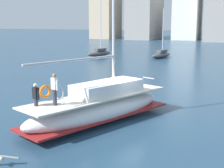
{
  "coord_description": "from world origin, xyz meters",
  "views": [
    {
      "loc": [
        6.62,
        -17.63,
        5.49
      ],
      "look_at": [
        -0.77,
        0.39,
        1.8
      ],
      "focal_mm": 52.7,
      "sensor_mm": 36.0,
      "label": 1
    }
  ],
  "objects_px": {
    "moored_sloop_near": "(99,53)",
    "moored_sloop_far": "(161,54)",
    "seagull": "(1,158)",
    "main_sailboat": "(99,106)"
  },
  "relations": [
    {
      "from": "moored_sloop_near",
      "to": "moored_sloop_far",
      "type": "distance_m",
      "value": 9.97
    },
    {
      "from": "moored_sloop_far",
      "to": "seagull",
      "type": "relative_size",
      "value": 6.57
    },
    {
      "from": "main_sailboat",
      "to": "seagull",
      "type": "bearing_deg",
      "value": -99.32
    },
    {
      "from": "main_sailboat",
      "to": "moored_sloop_far",
      "type": "relative_size",
      "value": 1.55
    },
    {
      "from": "moored_sloop_near",
      "to": "moored_sloop_far",
      "type": "relative_size",
      "value": 1.2
    },
    {
      "from": "moored_sloop_near",
      "to": "moored_sloop_far",
      "type": "height_order",
      "value": "moored_sloop_near"
    },
    {
      "from": "main_sailboat",
      "to": "moored_sloop_near",
      "type": "relative_size",
      "value": 1.29
    },
    {
      "from": "main_sailboat",
      "to": "moored_sloop_far",
      "type": "bearing_deg",
      "value": 98.15
    },
    {
      "from": "main_sailboat",
      "to": "seagull",
      "type": "height_order",
      "value": "main_sailboat"
    },
    {
      "from": "moored_sloop_near",
      "to": "seagull",
      "type": "bearing_deg",
      "value": -70.8
    }
  ]
}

